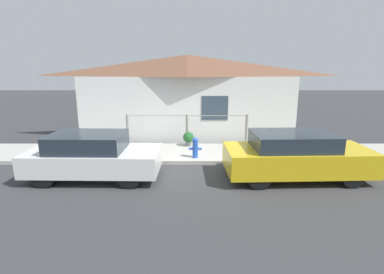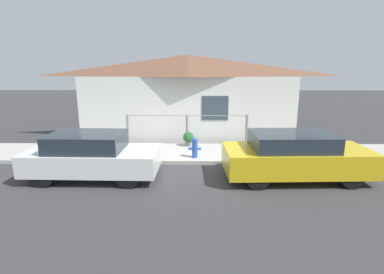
{
  "view_description": "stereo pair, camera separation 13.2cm",
  "coord_description": "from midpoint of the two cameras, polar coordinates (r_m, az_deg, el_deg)",
  "views": [
    {
      "loc": [
        0.2,
        -9.65,
        3.32
      ],
      "look_at": [
        0.22,
        0.3,
        0.9
      ],
      "focal_mm": 28.0,
      "sensor_mm": 36.0,
      "label": 1
    },
    {
      "loc": [
        0.33,
        -9.65,
        3.32
      ],
      "look_at": [
        0.22,
        0.3,
        0.9
      ],
      "focal_mm": 28.0,
      "sensor_mm": 36.0,
      "label": 2
    }
  ],
  "objects": [
    {
      "name": "potted_plant_near_hydrant",
      "position": [
        11.96,
        -0.38,
        -0.18
      ],
      "size": [
        0.43,
        0.43,
        0.57
      ],
      "color": "slate",
      "rests_on": "sidewalk"
    },
    {
      "name": "fire_hydrant",
      "position": [
        10.45,
        0.89,
        -1.93
      ],
      "size": [
        0.45,
        0.2,
        0.72
      ],
      "color": "blue",
      "rests_on": "sidewalk"
    },
    {
      "name": "car_left",
      "position": [
        9.33,
        -18.18,
        -3.4
      ],
      "size": [
        3.87,
        1.74,
        1.37
      ],
      "rotation": [
        0.0,
        0.0,
        -0.02
      ],
      "color": "white",
      "rests_on": "ground_plane"
    },
    {
      "name": "ground_plane",
      "position": [
        10.21,
        -0.87,
        -5.31
      ],
      "size": [
        60.0,
        60.0,
        0.0
      ],
      "primitive_type": "plane",
      "color": "#38383A"
    },
    {
      "name": "car_right",
      "position": [
        9.32,
        19.42,
        -3.41
      ],
      "size": [
        4.24,
        1.9,
        1.39
      ],
      "rotation": [
        0.0,
        0.0,
        0.04
      ],
      "color": "gold",
      "rests_on": "ground_plane"
    },
    {
      "name": "fence",
      "position": [
        12.07,
        -0.61,
        1.68
      ],
      "size": [
        4.9,
        0.1,
        1.24
      ],
      "color": "gray",
      "rests_on": "sidewalk"
    },
    {
      "name": "house",
      "position": [
        13.36,
        -0.48,
        12.37
      ],
      "size": [
        9.59,
        2.23,
        3.74
      ],
      "color": "white",
      "rests_on": "ground_plane"
    },
    {
      "name": "sidewalk",
      "position": [
        11.29,
        -0.72,
        -3.09
      ],
      "size": [
        24.0,
        2.3,
        0.13
      ],
      "color": "#B2AFA8",
      "rests_on": "ground_plane"
    }
  ]
}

